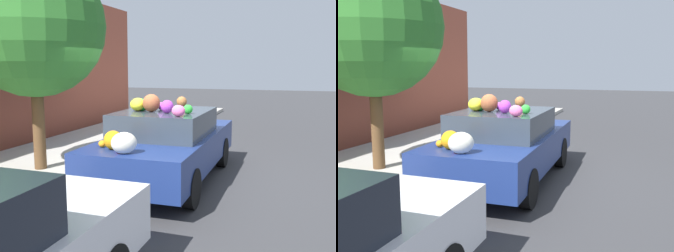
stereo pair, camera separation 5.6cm
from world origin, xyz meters
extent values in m
plane|color=#38383A|center=(0.00, 0.00, 0.00)|extent=(60.00, 60.00, 0.00)
cube|color=#B2ADA3|center=(0.00, 2.70, 0.07)|extent=(24.00, 3.20, 0.14)
cube|color=navy|center=(1.70, 4.35, 2.18)|extent=(4.38, 0.90, 0.55)
cylinder|color=brown|center=(-0.52, 2.36, 1.07)|extent=(0.24, 0.24, 1.84)
sphere|color=#2D7228|center=(-0.52, 2.36, 2.95)|extent=(2.75, 2.75, 2.75)
cylinder|color=gold|center=(2.74, 1.70, 0.42)|extent=(0.20, 0.20, 0.55)
sphere|color=gold|center=(2.74, 1.70, 0.75)|extent=(0.18, 0.18, 0.18)
cube|color=navy|center=(0.00, -0.17, 0.62)|extent=(4.36, 1.84, 0.61)
cube|color=#333D47|center=(-0.17, -0.17, 1.15)|extent=(1.98, 1.59, 0.45)
cylinder|color=black|center=(1.33, 0.66, 0.32)|extent=(0.64, 0.19, 0.63)
cylinder|color=black|center=(1.36, -0.96, 0.32)|extent=(0.64, 0.19, 0.63)
cylinder|color=black|center=(-1.36, 0.62, 0.32)|extent=(0.64, 0.19, 0.63)
cylinder|color=black|center=(-1.33, -1.01, 0.32)|extent=(0.64, 0.19, 0.63)
sphere|color=#965130|center=(-0.42, 0.00, 1.53)|extent=(0.38, 0.38, 0.32)
sphere|color=pink|center=(1.85, 0.38, 1.06)|extent=(0.30, 0.30, 0.27)
ellipsoid|color=black|center=(0.93, -0.58, 1.09)|extent=(0.35, 0.46, 0.33)
sphere|color=purple|center=(1.54, -0.16, 1.00)|extent=(0.18, 0.18, 0.15)
ellipsoid|color=yellow|center=(1.39, 0.29, 0.97)|extent=(0.13, 0.18, 0.10)
ellipsoid|color=green|center=(-0.32, 0.22, 1.48)|extent=(0.40, 0.38, 0.22)
ellipsoid|color=orange|center=(1.68, 0.35, 1.01)|extent=(0.30, 0.31, 0.17)
sphere|color=purple|center=(-0.08, -0.07, 1.44)|extent=(0.17, 0.17, 0.15)
sphere|color=brown|center=(0.59, -0.26, 1.47)|extent=(0.28, 0.28, 0.21)
sphere|color=orange|center=(-1.68, 0.14, 1.07)|extent=(0.41, 0.41, 0.29)
sphere|color=purple|center=(-0.52, -0.33, 1.48)|extent=(0.31, 0.31, 0.23)
ellipsoid|color=orange|center=(-1.58, 0.37, 0.98)|extent=(0.19, 0.18, 0.11)
ellipsoid|color=green|center=(-0.51, -0.71, 1.45)|extent=(0.20, 0.21, 0.16)
ellipsoid|color=yellow|center=(-0.35, 0.29, 1.49)|extent=(0.48, 0.41, 0.23)
ellipsoid|color=pink|center=(-0.90, -0.66, 1.46)|extent=(0.19, 0.23, 0.19)
ellipsoid|color=white|center=(-1.89, -0.15, 1.08)|extent=(0.43, 0.46, 0.32)
ellipsoid|color=pink|center=(1.45, -0.11, 1.01)|extent=(0.15, 0.18, 0.17)
ellipsoid|color=red|center=(-1.66, 0.05, 1.00)|extent=(0.34, 0.35, 0.16)
camera|label=1|loc=(-6.96, -2.57, 2.18)|focal=42.00mm
camera|label=2|loc=(-6.94, -2.62, 2.18)|focal=42.00mm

